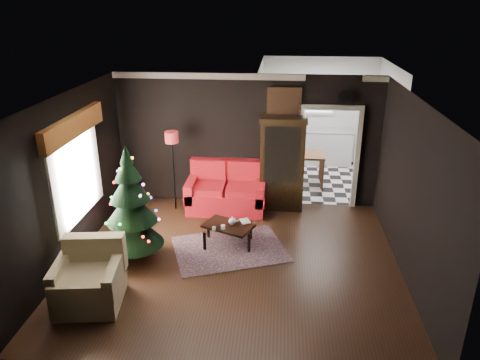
# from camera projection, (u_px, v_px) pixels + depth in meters

# --- Properties ---
(floor) EXTENTS (5.50, 5.50, 0.00)m
(floor) POSITION_uv_depth(u_px,v_px,m) (235.00, 262.00, 7.69)
(floor) COLOR black
(floor) RESTS_ON ground
(ceiling) EXTENTS (5.50, 5.50, 0.00)m
(ceiling) POSITION_uv_depth(u_px,v_px,m) (234.00, 99.00, 6.65)
(ceiling) COLOR white
(ceiling) RESTS_ON ground
(wall_back) EXTENTS (5.50, 0.00, 5.50)m
(wall_back) POSITION_uv_depth(u_px,v_px,m) (247.00, 141.00, 9.48)
(wall_back) COLOR black
(wall_back) RESTS_ON ground
(wall_front) EXTENTS (5.50, 0.00, 5.50)m
(wall_front) POSITION_uv_depth(u_px,v_px,m) (211.00, 276.00, 4.86)
(wall_front) COLOR black
(wall_front) RESTS_ON ground
(wall_left) EXTENTS (0.00, 5.50, 5.50)m
(wall_left) POSITION_uv_depth(u_px,v_px,m) (69.00, 181.00, 7.40)
(wall_left) COLOR black
(wall_left) RESTS_ON ground
(wall_right) EXTENTS (0.00, 5.50, 5.50)m
(wall_right) POSITION_uv_depth(u_px,v_px,m) (412.00, 193.00, 6.94)
(wall_right) COLOR black
(wall_right) RESTS_ON ground
(doorway) EXTENTS (1.10, 0.10, 2.10)m
(doorway) POSITION_uv_depth(u_px,v_px,m) (327.00, 159.00, 9.46)
(doorway) COLOR silver
(doorway) RESTS_ON ground
(left_window) EXTENTS (0.05, 1.60, 1.40)m
(left_window) POSITION_uv_depth(u_px,v_px,m) (76.00, 173.00, 7.57)
(left_window) COLOR white
(left_window) RESTS_ON wall_left
(valance) EXTENTS (0.12, 2.10, 0.35)m
(valance) POSITION_uv_depth(u_px,v_px,m) (74.00, 126.00, 7.25)
(valance) COLOR brown
(valance) RESTS_ON wall_left
(kitchen_floor) EXTENTS (3.00, 3.00, 0.00)m
(kitchen_floor) POSITION_uv_depth(u_px,v_px,m) (319.00, 179.00, 11.24)
(kitchen_floor) COLOR white
(kitchen_floor) RESTS_ON ground
(kitchen_window) EXTENTS (0.70, 0.06, 0.70)m
(kitchen_window) POSITION_uv_depth(u_px,v_px,m) (319.00, 99.00, 11.95)
(kitchen_window) COLOR white
(kitchen_window) RESTS_ON ground
(rug) EXTENTS (2.29, 1.98, 0.01)m
(rug) POSITION_uv_depth(u_px,v_px,m) (230.00, 249.00, 8.08)
(rug) COLOR #613E50
(rug) RESTS_ON ground
(loveseat) EXTENTS (1.70, 0.90, 1.00)m
(loveseat) POSITION_uv_depth(u_px,v_px,m) (226.00, 188.00, 9.43)
(loveseat) COLOR #8C0409
(loveseat) RESTS_ON ground
(curio_cabinet) EXTENTS (0.90, 0.45, 1.90)m
(curio_cabinet) POSITION_uv_depth(u_px,v_px,m) (282.00, 166.00, 9.37)
(curio_cabinet) COLOR black
(curio_cabinet) RESTS_ON ground
(floor_lamp) EXTENTS (0.36, 0.36, 1.75)m
(floor_lamp) POSITION_uv_depth(u_px,v_px,m) (174.00, 172.00, 9.35)
(floor_lamp) COLOR black
(floor_lamp) RESTS_ON ground
(christmas_tree) EXTENTS (1.08, 1.08, 1.90)m
(christmas_tree) POSITION_uv_depth(u_px,v_px,m) (131.00, 204.00, 7.39)
(christmas_tree) COLOR black
(christmas_tree) RESTS_ON ground
(armchair) EXTENTS (1.06, 1.06, 0.96)m
(armchair) POSITION_uv_depth(u_px,v_px,m) (88.00, 276.00, 6.49)
(armchair) COLOR tan
(armchair) RESTS_ON ground
(coffee_table) EXTENTS (1.00, 0.82, 0.39)m
(coffee_table) POSITION_uv_depth(u_px,v_px,m) (228.00, 234.00, 8.17)
(coffee_table) COLOR black
(coffee_table) RESTS_ON rug
(teapot) EXTENTS (0.16, 0.16, 0.15)m
(teapot) POSITION_uv_depth(u_px,v_px,m) (232.00, 221.00, 8.07)
(teapot) COLOR white
(teapot) RESTS_ON coffee_table
(cup_a) EXTENTS (0.09, 0.09, 0.07)m
(cup_a) POSITION_uv_depth(u_px,v_px,m) (223.00, 227.00, 7.95)
(cup_a) COLOR white
(cup_a) RESTS_ON coffee_table
(cup_b) EXTENTS (0.09, 0.09, 0.05)m
(cup_b) POSITION_uv_depth(u_px,v_px,m) (214.00, 228.00, 7.92)
(cup_b) COLOR silver
(cup_b) RESTS_ON coffee_table
(book) EXTENTS (0.15, 0.08, 0.22)m
(book) POSITION_uv_depth(u_px,v_px,m) (241.00, 217.00, 8.16)
(book) COLOR tan
(book) RESTS_ON coffee_table
(wall_clock) EXTENTS (0.32, 0.32, 0.06)m
(wall_clock) POSITION_uv_depth(u_px,v_px,m) (345.00, 97.00, 8.90)
(wall_clock) COLOR white
(wall_clock) RESTS_ON wall_back
(painting) EXTENTS (0.62, 0.05, 0.52)m
(painting) POSITION_uv_depth(u_px,v_px,m) (284.00, 102.00, 9.06)
(painting) COLOR #AB7848
(painting) RESTS_ON wall_back
(kitchen_counter) EXTENTS (1.80, 0.60, 0.90)m
(kitchen_counter) POSITION_uv_depth(u_px,v_px,m) (317.00, 147.00, 12.18)
(kitchen_counter) COLOR white
(kitchen_counter) RESTS_ON ground
(kitchen_table) EXTENTS (0.70, 0.70, 0.75)m
(kitchen_table) POSITION_uv_depth(u_px,v_px,m) (308.00, 169.00, 10.85)
(kitchen_table) COLOR brown
(kitchen_table) RESTS_ON ground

